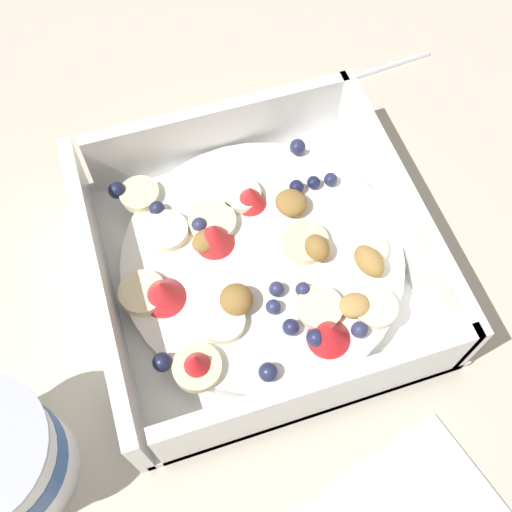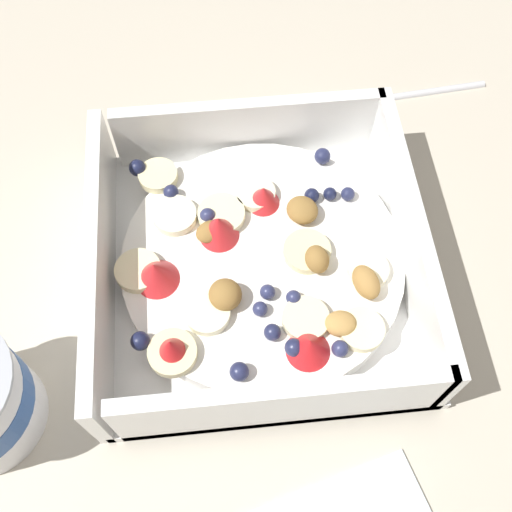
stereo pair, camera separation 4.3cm
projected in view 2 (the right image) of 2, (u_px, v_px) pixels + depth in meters
name	position (u px, v px, depth m)	size (l,w,h in m)	color
ground_plane	(264.00, 287.00, 0.45)	(2.40, 2.40, 0.00)	beige
fruit_bowl	(255.00, 263.00, 0.44)	(0.23, 0.23, 0.07)	white
spoon	(354.00, 100.00, 0.54)	(0.04, 0.17, 0.01)	silver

